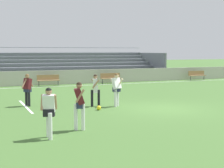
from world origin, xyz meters
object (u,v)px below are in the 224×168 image
(bench_near_bin, at_px, (197,75))
(bleacher_stand, at_px, (69,66))
(bench_near_wall_gap, at_px, (111,77))
(player_white_on_ball, at_px, (117,87))
(player_dark_wide_right, at_px, (79,101))
(soccer_ball, at_px, (99,108))
(player_white_dropping_back, at_px, (49,108))
(bench_centre_sideline, at_px, (48,79))
(player_white_deep_cover, at_px, (95,87))
(player_dark_challenging, at_px, (27,87))

(bench_near_bin, bearing_deg, bleacher_stand, 157.61)
(bench_near_wall_gap, distance_m, player_white_on_ball, 12.27)
(player_dark_wide_right, bearing_deg, player_white_on_ball, 52.69)
(soccer_ball, bearing_deg, bleacher_stand, 79.37)
(bench_near_bin, bearing_deg, player_white_on_ball, -139.32)
(bench_near_bin, bearing_deg, soccer_ball, -140.17)
(bleacher_stand, height_order, player_white_dropping_back, bleacher_stand)
(bleacher_stand, distance_m, bench_centre_sideline, 5.63)
(bench_near_wall_gap, xyz_separation_m, player_white_deep_cover, (-5.33, -11.01, 0.42))
(bench_near_wall_gap, relative_size, player_dark_wide_right, 1.04)
(bench_centre_sideline, bearing_deg, bench_near_wall_gap, 0.00)
(bench_near_wall_gap, bearing_deg, player_dark_wide_right, -115.84)
(bench_centre_sideline, xyz_separation_m, soccer_ball, (-0.15, -12.13, -0.44))
(bench_near_wall_gap, relative_size, player_white_dropping_back, 1.09)
(player_white_on_ball, relative_size, player_dark_challenging, 1.02)
(soccer_ball, bearing_deg, bench_near_bin, 39.83)
(player_dark_challenging, height_order, soccer_ball, player_dark_challenging)
(player_white_on_ball, xyz_separation_m, player_dark_wide_right, (-3.28, -4.30, 0.03))
(player_dark_wide_right, bearing_deg, player_white_deep_cover, 64.16)
(bench_near_bin, height_order, player_dark_wide_right, player_dark_wide_right)
(bench_centre_sideline, distance_m, player_dark_wide_right, 15.93)
(player_white_deep_cover, relative_size, player_dark_wide_right, 0.95)
(bench_near_wall_gap, xyz_separation_m, player_white_on_ball, (-4.35, -11.46, 0.46))
(player_dark_challenging, relative_size, player_white_dropping_back, 1.00)
(bench_near_wall_gap, distance_m, bench_near_bin, 8.98)
(bleacher_stand, relative_size, bench_near_wall_gap, 10.05)
(bench_near_wall_gap, height_order, bench_near_bin, same)
(player_white_dropping_back, bearing_deg, bleacher_stand, 73.02)
(player_dark_challenging, bearing_deg, bench_near_wall_gap, 48.48)
(bench_centre_sideline, relative_size, bench_near_bin, 1.00)
(bench_near_wall_gap, distance_m, player_dark_challenging, 12.84)
(player_white_on_ball, distance_m, soccer_ball, 1.64)
(player_dark_challenging, relative_size, soccer_ball, 7.51)
(player_white_dropping_back, bearing_deg, player_dark_wide_right, 30.84)
(bench_near_bin, xyz_separation_m, player_white_on_ball, (-13.34, -11.46, 0.46))
(bleacher_stand, height_order, bench_centre_sideline, bleacher_stand)
(bench_near_bin, distance_m, soccer_ball, 18.94)
(bench_near_wall_gap, height_order, player_white_deep_cover, player_white_deep_cover)
(player_white_on_ball, height_order, player_white_deep_cover, player_white_on_ball)
(bench_near_bin, xyz_separation_m, soccer_ball, (-14.54, -12.13, -0.44))
(bench_near_wall_gap, relative_size, player_white_on_ball, 1.07)
(player_white_deep_cover, xyz_separation_m, player_white_dropping_back, (-3.54, -5.49, 0.01))
(bench_centre_sideline, relative_size, player_dark_challenging, 1.09)
(player_white_on_ball, distance_m, player_dark_wide_right, 5.41)
(bleacher_stand, bearing_deg, bench_near_bin, -22.39)
(bench_near_wall_gap, xyz_separation_m, player_dark_wide_right, (-7.63, -15.76, 0.49))
(player_white_on_ball, bearing_deg, player_dark_challenging, 155.92)
(bench_near_bin, xyz_separation_m, player_white_dropping_back, (-17.86, -16.50, 0.43))
(bench_centre_sideline, xyz_separation_m, player_dark_challenging, (-3.09, -9.61, 0.44))
(player_white_on_ball, relative_size, soccer_ball, 7.65)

